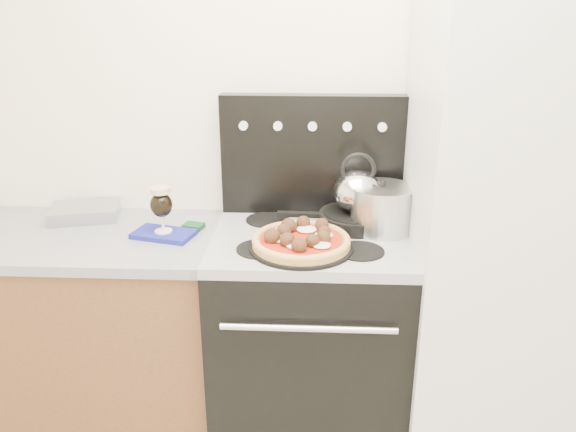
# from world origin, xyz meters

# --- Properties ---
(room_shell) EXTENTS (3.52, 3.01, 2.52)m
(room_shell) POSITION_xyz_m (0.00, 0.29, 1.25)
(room_shell) COLOR beige
(room_shell) RESTS_ON ground
(base_cabinet) EXTENTS (1.45, 0.60, 0.86)m
(base_cabinet) POSITION_xyz_m (-1.02, 1.20, 0.43)
(base_cabinet) COLOR brown
(base_cabinet) RESTS_ON ground
(countertop) EXTENTS (1.48, 0.63, 0.04)m
(countertop) POSITION_xyz_m (-1.02, 1.20, 0.88)
(countertop) COLOR gray
(countertop) RESTS_ON base_cabinet
(stove_body) EXTENTS (0.76, 0.65, 0.88)m
(stove_body) POSITION_xyz_m (0.08, 1.18, 0.44)
(stove_body) COLOR black
(stove_body) RESTS_ON ground
(cooktop) EXTENTS (0.76, 0.65, 0.04)m
(cooktop) POSITION_xyz_m (0.08, 1.18, 0.90)
(cooktop) COLOR #ADADB2
(cooktop) RESTS_ON stove_body
(backguard) EXTENTS (0.76, 0.08, 0.50)m
(backguard) POSITION_xyz_m (0.08, 1.45, 1.17)
(backguard) COLOR black
(backguard) RESTS_ON cooktop
(fridge) EXTENTS (0.64, 0.68, 1.90)m
(fridge) POSITION_xyz_m (0.78, 1.15, 0.95)
(fridge) COLOR silver
(fridge) RESTS_ON ground
(foil_sheet) EXTENTS (0.32, 0.26, 0.06)m
(foil_sheet) POSITION_xyz_m (-0.89, 1.37, 0.93)
(foil_sheet) COLOR silver
(foil_sheet) RESTS_ON countertop
(oven_mitt) EXTENTS (0.26, 0.19, 0.02)m
(oven_mitt) POSITION_xyz_m (-0.50, 1.18, 0.91)
(oven_mitt) COLOR navy
(oven_mitt) RESTS_ON countertop
(beer_glass) EXTENTS (0.11, 0.11, 0.19)m
(beer_glass) POSITION_xyz_m (-0.50, 1.18, 1.01)
(beer_glass) COLOR black
(beer_glass) RESTS_ON oven_mitt
(pizza_pan) EXTENTS (0.44, 0.44, 0.01)m
(pizza_pan) POSITION_xyz_m (0.05, 1.04, 0.93)
(pizza_pan) COLOR black
(pizza_pan) RESTS_ON cooktop
(pizza) EXTENTS (0.37, 0.37, 0.05)m
(pizza) POSITION_xyz_m (0.05, 1.04, 0.96)
(pizza) COLOR #EEB75C
(pizza) RESTS_ON pizza_pan
(skillet) EXTENTS (0.32, 0.32, 0.05)m
(skillet) POSITION_xyz_m (0.26, 1.29, 0.95)
(skillet) COLOR black
(skillet) RESTS_ON cooktop
(tea_kettle) EXTENTS (0.22, 0.22, 0.21)m
(tea_kettle) POSITION_xyz_m (0.26, 1.29, 1.08)
(tea_kettle) COLOR silver
(tea_kettle) RESTS_ON skillet
(stock_pot) EXTENTS (0.27, 0.27, 0.17)m
(stock_pot) POSITION_xyz_m (0.36, 1.24, 1.01)
(stock_pot) COLOR silver
(stock_pot) RESTS_ON cooktop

